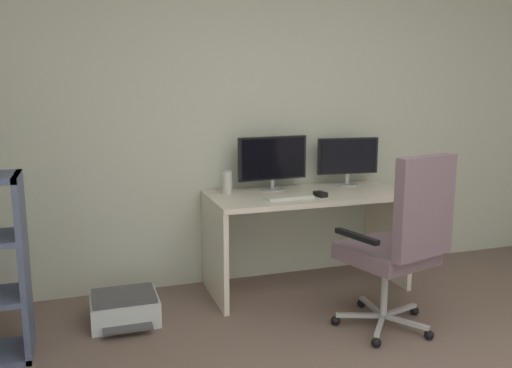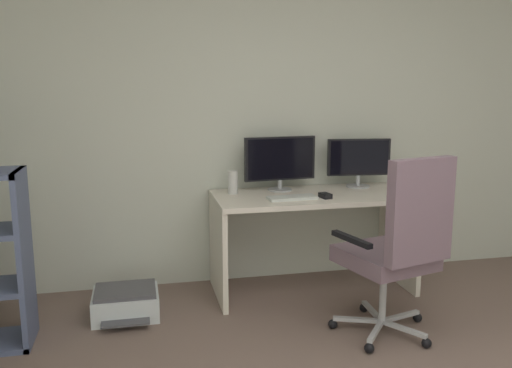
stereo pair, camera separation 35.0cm
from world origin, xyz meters
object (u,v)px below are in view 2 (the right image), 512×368
Objects in this scene: desk at (313,220)px; office_chair at (398,244)px; computer_mouse at (325,196)px; desktop_speaker at (233,182)px; printer at (126,303)px; monitor_main at (280,160)px; keyboard at (292,198)px; monitor_secondary at (359,159)px.

desk is 1.28× the size of office_chair.
office_chair is at bearing -85.89° from computer_mouse.
desk is 0.26m from computer_mouse.
computer_mouse is at bearing -25.19° from desktop_speaker.
computer_mouse is 0.23× the size of printer.
monitor_main is 0.49× the size of office_chair.
desk is 4.24× the size of keyboard.
monitor_main reaches higher than office_chair.
office_chair reaches higher than desk.
monitor_main is 0.46m from computer_mouse.
monitor_main is 0.40m from desktop_speaker.
monitor_secondary is at bearing 11.87° from printer.
keyboard is at bearing 166.11° from computer_mouse.
office_chair reaches higher than printer.
computer_mouse is 1.54m from printer.
keyboard reaches higher than desk.
computer_mouse is 0.77m from office_chair.
desktop_speaker is at bearing -177.26° from monitor_secondary.
keyboard is 0.78× the size of printer.
monitor_main is 1.12× the size of monitor_secondary.
monitor_secondary reaches higher than desk.
desk is at bearing -13.09° from desktop_speaker.
monitor_secondary is at bearing 30.07° from computer_mouse.
desktop_speaker is at bearing -172.62° from monitor_main.
desk is 0.65m from desktop_speaker.
monitor_secondary is 1.13m from office_chair.
monitor_main reaches higher than desk.
monitor_main reaches higher than computer_mouse.
monitor_main reaches higher than monitor_secondary.
monitor_main reaches higher than printer.
desk is at bearing 93.35° from computer_mouse.
monitor_secondary is 1.12× the size of printer.
computer_mouse is (0.24, -0.01, 0.01)m from keyboard.
monitor_main is at bearing 112.16° from office_chair.
desk is 8.48× the size of desktop_speaker.
monitor_secondary is at bearing 2.74° from desktop_speaker.
monitor_main is at bearing 86.56° from keyboard.
desktop_speaker reaches higher than desk.
office_chair is at bearing -63.75° from keyboard.
desk reaches higher than printer.
desk is 2.63× the size of monitor_main.
office_chair is (0.23, -0.88, 0.06)m from desk.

